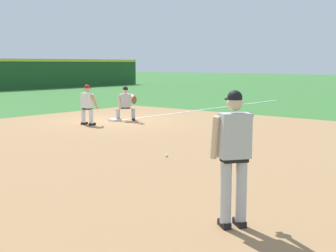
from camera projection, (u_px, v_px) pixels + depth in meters
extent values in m
plane|color=#336B2D|center=(115.00, 121.00, 18.01)|extent=(160.00, 160.00, 0.00)
cube|color=#9E754C|center=(146.00, 149.00, 12.17)|extent=(18.00, 18.00, 0.01)
cube|color=white|center=(214.00, 108.00, 23.17)|extent=(13.54, 0.10, 0.00)
cube|color=white|center=(115.00, 120.00, 18.01)|extent=(0.38, 0.38, 0.09)
sphere|color=white|center=(167.00, 156.00, 11.09)|extent=(0.07, 0.07, 0.07)
cube|color=black|center=(224.00, 224.00, 6.33)|extent=(0.24, 0.27, 0.09)
cylinder|color=#B2B2B7|center=(226.00, 192.00, 6.23)|extent=(0.15, 0.15, 0.84)
cube|color=black|center=(239.00, 223.00, 6.39)|extent=(0.24, 0.27, 0.09)
cylinder|color=#B2B2B7|center=(241.00, 191.00, 6.29)|extent=(0.15, 0.15, 0.84)
cube|color=black|center=(234.00, 159.00, 6.20)|extent=(0.39, 0.36, 0.06)
cube|color=#B2B2B7|center=(235.00, 136.00, 6.16)|extent=(0.46, 0.43, 0.60)
sphere|color=#DBB28E|center=(235.00, 103.00, 6.12)|extent=(0.21, 0.21, 0.21)
sphere|color=black|center=(235.00, 98.00, 6.11)|extent=(0.20, 0.20, 0.20)
cube|color=black|center=(232.00, 99.00, 6.20)|extent=(0.20, 0.19, 0.02)
cylinder|color=#DBB28E|center=(215.00, 137.00, 6.17)|extent=(0.18, 0.21, 0.59)
cylinder|color=#DBB28E|center=(244.00, 125.00, 6.49)|extent=(0.38, 0.48, 0.41)
ellipsoid|color=brown|center=(241.00, 136.00, 6.59)|extent=(0.34, 0.36, 0.34)
cube|color=black|center=(133.00, 119.00, 18.20)|extent=(0.25, 0.27, 0.09)
cylinder|color=#B2B2B7|center=(133.00, 113.00, 18.21)|extent=(0.15, 0.15, 0.40)
cube|color=black|center=(118.00, 120.00, 18.08)|extent=(0.25, 0.27, 0.09)
cylinder|color=#B2B2B7|center=(118.00, 114.00, 18.08)|extent=(0.15, 0.15, 0.40)
cube|color=black|center=(125.00, 108.00, 18.12)|extent=(0.39, 0.37, 0.06)
cube|color=#B2B2B7|center=(125.00, 101.00, 18.08)|extent=(0.46, 0.44, 0.52)
sphere|color=#DBB28E|center=(125.00, 91.00, 18.01)|extent=(0.21, 0.21, 0.21)
sphere|color=black|center=(125.00, 89.00, 18.00)|extent=(0.20, 0.20, 0.20)
cube|color=black|center=(126.00, 90.00, 17.91)|extent=(0.20, 0.19, 0.02)
cylinder|color=#DBB28E|center=(133.00, 98.00, 17.71)|extent=(0.43, 0.51, 0.24)
cylinder|color=#DBB28E|center=(119.00, 102.00, 17.94)|extent=(0.22, 0.24, 0.58)
ellipsoid|color=brown|center=(134.00, 100.00, 17.51)|extent=(0.29, 0.30, 0.35)
cube|color=black|center=(84.00, 123.00, 16.99)|extent=(0.27, 0.13, 0.09)
cylinder|color=white|center=(83.00, 116.00, 16.93)|extent=(0.15, 0.15, 0.50)
cube|color=black|center=(92.00, 124.00, 16.76)|extent=(0.27, 0.13, 0.09)
cylinder|color=white|center=(91.00, 116.00, 16.69)|extent=(0.15, 0.15, 0.50)
cube|color=black|center=(87.00, 109.00, 16.77)|extent=(0.22, 0.35, 0.06)
cube|color=white|center=(87.00, 101.00, 16.73)|extent=(0.26, 0.41, 0.54)
sphere|color=tan|center=(87.00, 89.00, 16.70)|extent=(0.21, 0.21, 0.21)
sphere|color=maroon|center=(87.00, 87.00, 16.69)|extent=(0.20, 0.20, 0.20)
cube|color=maroon|center=(89.00, 88.00, 16.76)|extent=(0.12, 0.18, 0.02)
cylinder|color=tan|center=(85.00, 101.00, 17.00)|extent=(0.33, 0.11, 0.56)
cylinder|color=tan|center=(95.00, 101.00, 16.71)|extent=(0.33, 0.11, 0.56)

